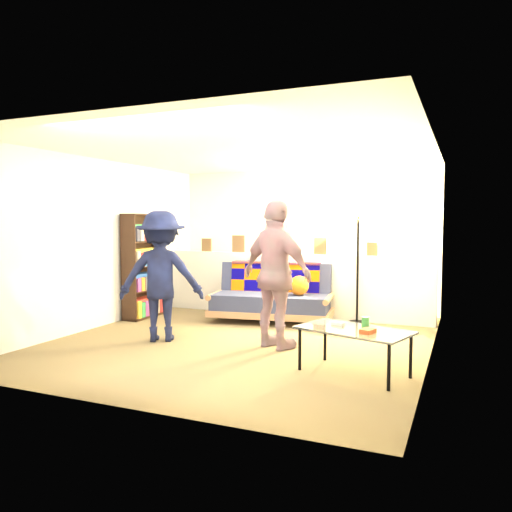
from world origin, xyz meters
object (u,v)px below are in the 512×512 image
Objects in this scene: bookshelf at (144,269)px; person_left at (161,276)px; floor_lamp at (359,244)px; person_right at (277,275)px; coffee_table at (355,332)px; futon_sofa at (273,297)px.

bookshelf is 0.99× the size of person_left.
floor_lamp is 0.94× the size of person_right.
floor_lamp is 1.01× the size of person_left.
person_left is (1.12, -1.20, 0.06)m from bookshelf.
person_right reaches higher than person_left.
bookshelf is at bearing -72.62° from person_left.
bookshelf is 3.34m from floor_lamp.
floor_lamp is 1.98m from person_right.
floor_lamp reaches higher than person_left.
bookshelf is 1.35× the size of coffee_table.
person_left reaches higher than coffee_table.
coffee_table is 0.73× the size of person_left.
coffee_table is 0.73× the size of floor_lamp.
floor_lamp is 2.95m from person_left.
person_right reaches higher than bookshelf.
person_right is at bearing -67.67° from futon_sofa.
person_left is 0.93× the size of person_right.
floor_lamp is at bearing 14.98° from bookshelf.
person_left is at bearing -117.13° from futon_sofa.
person_right is at bearing 161.76° from person_left.
coffee_table is 1.34m from person_right.
coffee_table is 2.67m from floor_lamp.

